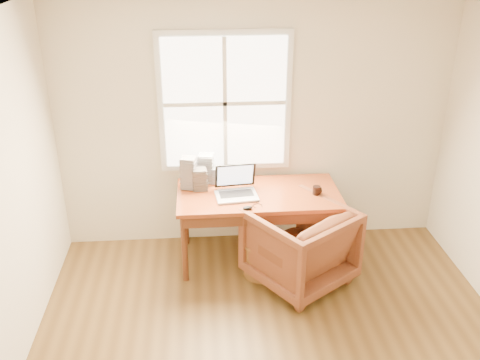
% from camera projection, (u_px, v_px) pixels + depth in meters
% --- Properties ---
extents(room_shell, '(4.04, 4.54, 2.64)m').
position_uv_depth(room_shell, '(284.00, 227.00, 3.54)').
color(room_shell, brown).
rests_on(room_shell, ground).
extents(desk, '(1.60, 0.80, 0.04)m').
position_uv_depth(desk, '(258.00, 195.00, 5.27)').
color(desk, brown).
rests_on(desk, room_shell).
extents(armchair, '(1.18, 1.19, 0.79)m').
position_uv_depth(armchair, '(300.00, 245.00, 5.06)').
color(armchair, brown).
rests_on(armchair, room_shell).
extents(wicker_stool, '(0.46, 0.46, 0.35)m').
position_uv_depth(wicker_stool, '(262.00, 259.00, 5.24)').
color(wicker_stool, brown).
rests_on(wicker_stool, room_shell).
extents(laptop, '(0.48, 0.50, 0.33)m').
position_uv_depth(laptop, '(237.00, 182.00, 5.11)').
color(laptop, '#A8A9AF').
rests_on(laptop, desk).
extents(mouse, '(0.11, 0.08, 0.03)m').
position_uv_depth(mouse, '(248.00, 208.00, 4.95)').
color(mouse, black).
rests_on(mouse, desk).
extents(coffee_mug, '(0.09, 0.09, 0.09)m').
position_uv_depth(coffee_mug, '(317.00, 190.00, 5.22)').
color(coffee_mug, black).
rests_on(coffee_mug, desk).
extents(cd_stack_a, '(0.17, 0.16, 0.30)m').
position_uv_depth(cd_stack_a, '(206.00, 168.00, 5.43)').
color(cd_stack_a, silver).
rests_on(cd_stack_a, desk).
extents(cd_stack_b, '(0.15, 0.13, 0.22)m').
position_uv_depth(cd_stack_b, '(200.00, 179.00, 5.29)').
color(cd_stack_b, '#242429').
rests_on(cd_stack_b, desk).
extents(cd_stack_c, '(0.17, 0.16, 0.33)m').
position_uv_depth(cd_stack_c, '(189.00, 173.00, 5.29)').
color(cd_stack_c, '#A7A7B5').
rests_on(cd_stack_c, desk).
extents(cd_stack_d, '(0.14, 0.13, 0.17)m').
position_uv_depth(cd_stack_d, '(218.00, 175.00, 5.45)').
color(cd_stack_d, silver).
rests_on(cd_stack_d, desk).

